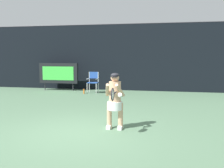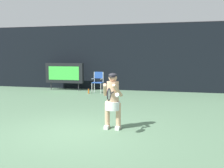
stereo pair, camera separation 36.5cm
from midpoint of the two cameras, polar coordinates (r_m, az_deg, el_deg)
ground at (r=6.70m, az=-7.00°, el=-10.72°), size 18.00×22.00×0.03m
backdrop_screen at (r=14.84m, az=5.32°, el=5.61°), size 18.00×0.12×3.66m
scoreboard at (r=15.15m, az=-9.38°, el=2.29°), size 2.20×0.21×1.50m
umpire_chair at (r=13.88m, az=-2.24°, el=0.67°), size 0.52×0.44×1.08m
water_bottle at (r=13.66m, az=-4.21°, el=-1.52°), size 0.07×0.07×0.27m
tennis_player at (r=7.02m, az=1.65°, el=-3.12°), size 0.53×0.60×1.47m
tennis_racket at (r=6.34m, az=1.05°, el=-2.21°), size 0.03×0.60×0.31m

